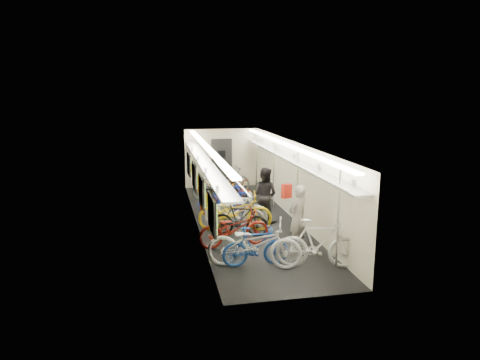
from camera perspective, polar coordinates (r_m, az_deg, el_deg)
name	(u,v)px	position (r m, az deg, el deg)	size (l,w,h in m)	color
train_car_shell	(231,165)	(13.30, -1.27, 2.05)	(10.00, 10.00, 10.00)	black
bicycle_0	(254,244)	(9.66, 1.93, -8.49)	(0.74, 2.13, 1.12)	silver
bicycle_1	(256,247)	(9.76, 2.13, -8.85)	(0.44, 1.56, 0.94)	navy
bicycle_2	(234,228)	(10.91, -0.79, -6.47)	(0.65, 1.86, 0.97)	maroon
bicycle_3	(240,219)	(11.71, -0.01, -5.27)	(0.44, 1.57, 0.95)	black
bicycle_4	(235,212)	(12.14, -0.66, -4.26)	(0.73, 2.09, 1.10)	yellow
bicycle_5	(236,210)	(12.36, -0.51, -3.98)	(0.52, 1.82, 1.10)	silver
bicycle_6	(235,212)	(12.41, -0.66, -4.32)	(0.62, 1.77, 0.93)	silver
bicycle_7	(226,197)	(13.75, -1.85, -2.34)	(0.52, 1.83, 1.10)	#1B34A5
bicycle_8	(227,196)	(13.96, -1.74, -2.17)	(0.72, 2.05, 1.08)	maroon
bicycle_9	(224,191)	(14.67, -2.18, -1.53)	(0.50, 1.76, 1.05)	black
bicycle_10	(221,186)	(15.74, -2.57, -0.75)	(0.65, 1.86, 0.98)	orange
bicycle_11	(318,244)	(9.78, 10.42, -8.35)	(0.54, 1.90, 1.14)	silver
bicycle_12	(216,188)	(15.64, -3.20, -1.01)	(0.59, 1.70, 0.89)	slate
bicycle_14	(225,181)	(16.43, -2.05, -0.10)	(0.69, 1.99, 1.05)	#5A5B5F
passenger_near	(298,217)	(10.79, 7.69, -4.93)	(0.60, 0.39, 1.64)	gray
passenger_mid	(265,195)	(12.89, 3.29, -2.00)	(0.81, 0.63, 1.68)	black
backpack	(287,191)	(11.51, 6.23, -1.47)	(0.26, 0.14, 0.38)	#AE1D11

